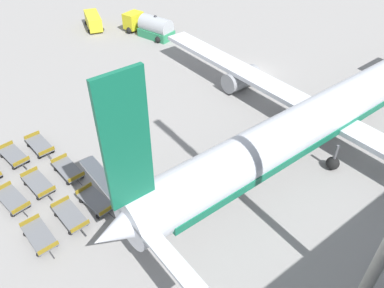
% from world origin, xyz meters
% --- Properties ---
extents(ground_plane, '(500.00, 500.00, 0.00)m').
position_xyz_m(ground_plane, '(0.00, 0.00, 0.00)').
color(ground_plane, gray).
extents(airplane, '(45.49, 47.80, 13.31)m').
position_xyz_m(airplane, '(13.00, -3.20, 3.17)').
color(airplane, silver).
rests_on(airplane, ground_plane).
extents(fuel_tanker_primary, '(7.99, 4.75, 3.12)m').
position_xyz_m(fuel_tanker_primary, '(-16.79, -3.85, 1.29)').
color(fuel_tanker_primary, yellow).
rests_on(fuel_tanker_primary, ground_plane).
extents(service_van, '(5.43, 3.25, 2.03)m').
position_xyz_m(service_van, '(-24.26, -9.04, 1.11)').
color(service_van, yellow).
rests_on(service_van, ground_plane).
extents(baggage_dolly_row_near_col_b, '(3.88, 1.90, 0.92)m').
position_xyz_m(baggage_dolly_row_near_col_b, '(3.77, -29.18, 0.47)').
color(baggage_dolly_row_near_col_b, slate).
rests_on(baggage_dolly_row_near_col_b, ground_plane).
extents(baggage_dolly_row_near_col_c, '(3.85, 1.69, 0.92)m').
position_xyz_m(baggage_dolly_row_near_col_c, '(8.28, -28.75, 0.47)').
color(baggage_dolly_row_near_col_c, slate).
rests_on(baggage_dolly_row_near_col_c, ground_plane).
extents(baggage_dolly_row_mid_a_col_a, '(3.88, 1.87, 0.92)m').
position_xyz_m(baggage_dolly_row_mid_a_col_a, '(-1.30, -27.53, 0.47)').
color(baggage_dolly_row_mid_a_col_a, slate).
rests_on(baggage_dolly_row_mid_a_col_a, ground_plane).
extents(baggage_dolly_row_mid_a_col_b, '(3.87, 1.79, 0.92)m').
position_xyz_m(baggage_dolly_row_mid_a_col_b, '(3.32, -27.06, 0.47)').
color(baggage_dolly_row_mid_a_col_b, slate).
rests_on(baggage_dolly_row_mid_a_col_b, ground_plane).
extents(baggage_dolly_row_mid_a_col_c, '(3.85, 1.71, 0.92)m').
position_xyz_m(baggage_dolly_row_mid_a_col_c, '(7.89, -26.39, 0.47)').
color(baggage_dolly_row_mid_a_col_c, slate).
rests_on(baggage_dolly_row_mid_a_col_c, ground_plane).
extents(baggage_dolly_row_mid_b_col_a, '(3.85, 1.72, 0.92)m').
position_xyz_m(baggage_dolly_row_mid_b_col_a, '(-1.35, -25.28, 0.47)').
color(baggage_dolly_row_mid_b_col_a, slate).
rests_on(baggage_dolly_row_mid_b_col_a, ground_plane).
extents(baggage_dolly_row_mid_b_col_b, '(3.85, 1.71, 0.92)m').
position_xyz_m(baggage_dolly_row_mid_b_col_b, '(3.18, -24.58, 0.47)').
color(baggage_dolly_row_mid_b_col_b, slate).
rests_on(baggage_dolly_row_mid_b_col_b, ground_plane).
extents(baggage_dolly_row_mid_b_col_c, '(3.88, 1.86, 0.92)m').
position_xyz_m(baggage_dolly_row_mid_b_col_c, '(7.68, -24.32, 0.47)').
color(baggage_dolly_row_mid_b_col_c, slate).
rests_on(baggage_dolly_row_mid_b_col_c, ground_plane).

